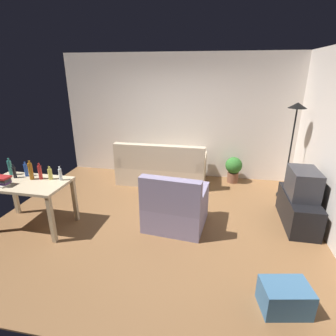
# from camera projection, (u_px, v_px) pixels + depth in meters

# --- Properties ---
(ground_plane) EXTENTS (5.20, 4.40, 0.02)m
(ground_plane) POSITION_uv_depth(u_px,v_px,m) (156.00, 221.00, 4.42)
(ground_plane) COLOR brown
(wall_rear) EXTENTS (5.20, 0.10, 2.70)m
(wall_rear) POSITION_uv_depth(u_px,v_px,m) (178.00, 117.00, 5.98)
(wall_rear) COLOR silver
(wall_rear) RESTS_ON ground_plane
(couch) EXTENTS (1.88, 0.84, 0.92)m
(couch) POSITION_uv_depth(u_px,v_px,m) (162.00, 169.00, 5.82)
(couch) COLOR beige
(couch) RESTS_ON ground_plane
(tv_stand) EXTENTS (0.44, 1.10, 0.48)m
(tv_stand) POSITION_uv_depth(u_px,v_px,m) (298.00, 210.00, 4.26)
(tv_stand) COLOR black
(tv_stand) RESTS_ON ground_plane
(tv) EXTENTS (0.41, 0.60, 0.44)m
(tv) POSITION_uv_depth(u_px,v_px,m) (303.00, 183.00, 4.11)
(tv) COLOR #2D2D33
(tv) RESTS_ON tv_stand
(torchiere_lamp) EXTENTS (0.32, 0.32, 1.81)m
(torchiere_lamp) POSITION_uv_depth(u_px,v_px,m) (294.00, 125.00, 4.78)
(torchiere_lamp) COLOR black
(torchiere_lamp) RESTS_ON ground_plane
(desk) EXTENTS (1.21, 0.72, 0.76)m
(desk) POSITION_uv_depth(u_px,v_px,m) (28.00, 189.00, 4.04)
(desk) COLOR #C6B28E
(desk) RESTS_ON ground_plane
(potted_plant) EXTENTS (0.36, 0.36, 0.57)m
(potted_plant) POSITION_uv_depth(u_px,v_px,m) (234.00, 168.00, 5.82)
(potted_plant) COLOR brown
(potted_plant) RESTS_ON ground_plane
(armchair) EXTENTS (0.98, 0.93, 0.92)m
(armchair) POSITION_uv_depth(u_px,v_px,m) (175.00, 208.00, 4.16)
(armchair) COLOR gray
(armchair) RESTS_ON ground_plane
(storage_box) EXTENTS (0.54, 0.43, 0.30)m
(storage_box) POSITION_uv_depth(u_px,v_px,m) (285.00, 297.00, 2.73)
(storage_box) COLOR #386084
(storage_box) RESTS_ON ground_plane
(bottle_tall) EXTENTS (0.06, 0.06, 0.28)m
(bottle_tall) POSITION_uv_depth(u_px,v_px,m) (10.00, 168.00, 4.23)
(bottle_tall) COLOR teal
(bottle_tall) RESTS_ON desk
(bottle_dark) EXTENTS (0.05, 0.05, 0.22)m
(bottle_dark) POSITION_uv_depth(u_px,v_px,m) (14.00, 172.00, 4.13)
(bottle_dark) COLOR black
(bottle_dark) RESTS_ON desk
(bottle_blue) EXTENTS (0.05, 0.05, 0.24)m
(bottle_blue) POSITION_uv_depth(u_px,v_px,m) (26.00, 170.00, 4.19)
(bottle_blue) COLOR #2347A3
(bottle_blue) RESTS_ON desk
(bottle_amber) EXTENTS (0.06, 0.06, 0.30)m
(bottle_amber) POSITION_uv_depth(u_px,v_px,m) (31.00, 171.00, 4.06)
(bottle_amber) COLOR #9E6019
(bottle_amber) RESTS_ON desk
(bottle_red) EXTENTS (0.05, 0.05, 0.26)m
(bottle_red) POSITION_uv_depth(u_px,v_px,m) (40.00, 172.00, 4.07)
(bottle_red) COLOR #AD2323
(bottle_red) RESTS_ON desk
(bottle_squat) EXTENTS (0.06, 0.06, 0.21)m
(bottle_squat) POSITION_uv_depth(u_px,v_px,m) (50.00, 174.00, 4.07)
(bottle_squat) COLOR #BCB24C
(bottle_squat) RESTS_ON desk
(bottle_clear) EXTENTS (0.05, 0.05, 0.22)m
(bottle_clear) POSITION_uv_depth(u_px,v_px,m) (60.00, 174.00, 4.04)
(bottle_clear) COLOR silver
(bottle_clear) RESTS_ON desk
(book_stack) EXTENTS (0.24, 0.19, 0.14)m
(book_stack) POSITION_uv_depth(u_px,v_px,m) (2.00, 181.00, 3.86)
(book_stack) COLOR beige
(book_stack) RESTS_ON desk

